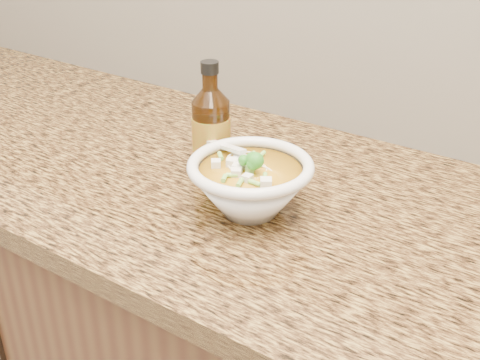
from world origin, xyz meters
The scene contains 3 objects.
counter_slab centered at (0.00, 1.68, 0.88)m, with size 4.00×0.68×0.04m, color olive.
soup_bowl centered at (-0.09, 1.60, 0.95)m, with size 0.22×0.20×0.11m.
hot_sauce_bottle centered at (-0.22, 1.67, 0.98)m, with size 0.09×0.09×0.21m.
Camera 1 is at (0.37, 0.89, 1.41)m, focal length 45.00 mm.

